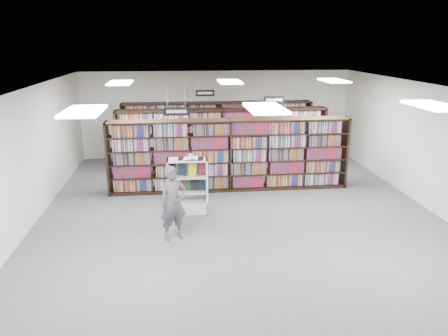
{
  "coord_description": "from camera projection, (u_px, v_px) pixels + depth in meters",
  "views": [
    {
      "loc": [
        -1.49,
        -10.24,
        4.26
      ],
      "look_at": [
        -0.32,
        0.5,
        1.1
      ],
      "focal_mm": 35.0,
      "sensor_mm": 36.0,
      "label": 1
    }
  ],
  "objects": [
    {
      "name": "wall_left",
      "position": [
        27.0,
        159.0,
        10.15
      ],
      "size": [
        0.1,
        12.0,
        3.2
      ],
      "primitive_type": "cube",
      "color": "silver",
      "rests_on": "ground"
    },
    {
      "name": "troffer_back_left",
      "position": [
        120.0,
        83.0,
        11.83
      ],
      "size": [
        0.6,
        1.2,
        0.04
      ],
      "primitive_type": "cube",
      "color": "white",
      "rests_on": "ceiling"
    },
    {
      "name": "bookshelf_row_far",
      "position": [
        218.0,
        130.0,
        16.26
      ],
      "size": [
        7.0,
        0.6,
        2.1
      ],
      "color": "black",
      "rests_on": "floor"
    },
    {
      "name": "bookshelf_row_mid",
      "position": [
        222.0,
        140.0,
        14.64
      ],
      "size": [
        7.0,
        0.6,
        2.1
      ],
      "color": "black",
      "rests_on": "floor"
    },
    {
      "name": "aisle_sign_right",
      "position": [
        274.0,
        99.0,
        13.43
      ],
      "size": [
        0.65,
        0.02,
        0.8
      ],
      "color": "#B2B2B7",
      "rests_on": "ceiling"
    },
    {
      "name": "endcap_display",
      "position": [
        188.0,
        194.0,
        11.2
      ],
      "size": [
        1.02,
        0.52,
        1.41
      ],
      "rotation": [
        0.0,
        0.0,
        -0.01
      ],
      "color": "silver",
      "rests_on": "floor"
    },
    {
      "name": "troffer_back_right",
      "position": [
        334.0,
        81.0,
        12.45
      ],
      "size": [
        0.6,
        1.2,
        0.04
      ],
      "primitive_type": "cube",
      "color": "white",
      "rests_on": "ceiling"
    },
    {
      "name": "troffer_back_center",
      "position": [
        230.0,
        82.0,
        12.14
      ],
      "size": [
        0.6,
        1.2,
        0.04
      ],
      "primitive_type": "cube",
      "color": "white",
      "rests_on": "ceiling"
    },
    {
      "name": "shopper",
      "position": [
        173.0,
        203.0,
        9.54
      ],
      "size": [
        0.72,
        0.6,
        1.68
      ],
      "primitive_type": "imported",
      "rotation": [
        0.0,
        0.0,
        0.39
      ],
      "color": "#504A55",
      "rests_on": "floor"
    },
    {
      "name": "wall_right",
      "position": [
        432.0,
        148.0,
        11.19
      ],
      "size": [
        0.1,
        12.0,
        3.2
      ],
      "primitive_type": "cube",
      "color": "silver",
      "rests_on": "ground"
    },
    {
      "name": "aisle_sign_left",
      "position": [
        177.0,
        111.0,
        11.21
      ],
      "size": [
        0.65,
        0.02,
        0.8
      ],
      "color": "#B2B2B7",
      "rests_on": "ceiling"
    },
    {
      "name": "troffer_front_left",
      "position": [
        83.0,
        111.0,
        7.06
      ],
      "size": [
        0.6,
        1.2,
        0.04
      ],
      "primitive_type": "cube",
      "color": "white",
      "rests_on": "ceiling"
    },
    {
      "name": "aisle_sign_center",
      "position": [
        205.0,
        92.0,
        15.13
      ],
      "size": [
        0.65,
        0.02,
        0.8
      ],
      "color": "#B2B2B7",
      "rests_on": "ceiling"
    },
    {
      "name": "wall_front",
      "position": [
        314.0,
        285.0,
        4.95
      ],
      "size": [
        10.0,
        0.1,
        3.2
      ],
      "primitive_type": "cube",
      "color": "silver",
      "rests_on": "ground"
    },
    {
      "name": "floor",
      "position": [
        239.0,
        214.0,
        11.12
      ],
      "size": [
        12.0,
        12.0,
        0.0
      ],
      "primitive_type": "plane",
      "color": "#4A4A4E",
      "rests_on": "ground"
    },
    {
      "name": "wall_back",
      "position": [
        217.0,
        114.0,
        16.4
      ],
      "size": [
        10.0,
        0.1,
        3.2
      ],
      "primitive_type": "cube",
      "color": "silver",
      "rests_on": "ground"
    },
    {
      "name": "bookshelf_row_near",
      "position": [
        230.0,
        155.0,
        12.73
      ],
      "size": [
        7.0,
        0.6,
        2.1
      ],
      "color": "black",
      "rests_on": "floor"
    },
    {
      "name": "open_book",
      "position": [
        190.0,
        158.0,
        10.91
      ],
      "size": [
        0.66,
        0.43,
        0.13
      ],
      "rotation": [
        0.0,
        0.0,
        -0.11
      ],
      "color": "black",
      "rests_on": "endcap_display"
    },
    {
      "name": "ceiling",
      "position": [
        240.0,
        88.0,
        10.22
      ],
      "size": [
        10.0,
        12.0,
        0.1
      ],
      "primitive_type": "cube",
      "color": "silver",
      "rests_on": "wall_back"
    },
    {
      "name": "troffer_front_center",
      "position": [
        265.0,
        108.0,
        7.37
      ],
      "size": [
        0.6,
        1.2,
        0.04
      ],
      "primitive_type": "cube",
      "color": "white",
      "rests_on": "ceiling"
    },
    {
      "name": "troffer_front_right",
      "position": [
        433.0,
        106.0,
        7.68
      ],
      "size": [
        0.6,
        1.2,
        0.04
      ],
      "primitive_type": "cube",
      "color": "white",
      "rests_on": "ceiling"
    }
  ]
}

